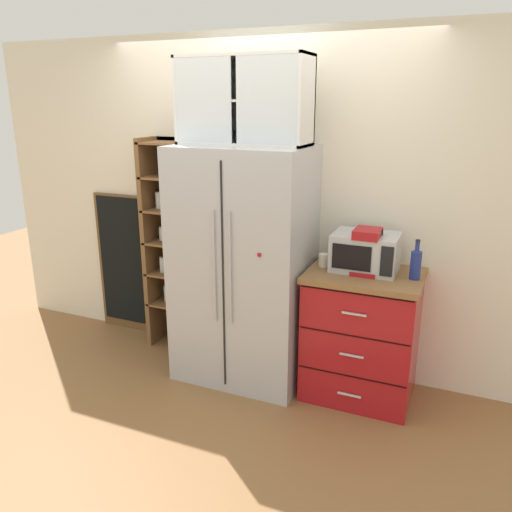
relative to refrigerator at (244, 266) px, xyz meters
name	(u,v)px	position (x,y,z in m)	size (l,w,h in m)	color
ground_plane	(244,372)	(0.00, -0.01, -0.88)	(10.72, 10.72, 0.00)	olive
wall_back_cream	(264,204)	(0.00, 0.39, 0.40)	(5.02, 0.10, 2.55)	silver
refrigerator	(244,266)	(0.00, 0.00, 0.00)	(0.96, 0.69, 1.76)	#B7BABF
pantry_shelf_column	(176,242)	(-0.74, 0.26, 0.03)	(0.49, 0.31, 1.78)	brown
counter_cabinet	(361,334)	(0.89, 0.05, -0.41)	(0.78, 0.60, 0.93)	#A8161C
microwave	(365,252)	(0.87, 0.10, 0.18)	(0.44, 0.33, 0.26)	#B7BABF
coffee_maker	(367,250)	(0.89, 0.06, 0.21)	(0.17, 0.20, 0.31)	#A8161C
mug_cream	(324,260)	(0.59, 0.06, 0.10)	(0.11, 0.07, 0.09)	silver
bottle_cobalt	(416,262)	(1.21, 0.05, 0.17)	(0.07, 0.07, 0.27)	navy
upper_cabinet	(245,101)	(0.00, 0.05, 1.17)	(0.92, 0.32, 0.59)	silver
chalkboard_menu	(127,263)	(-1.31, 0.31, -0.24)	(0.60, 0.04, 1.27)	brown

